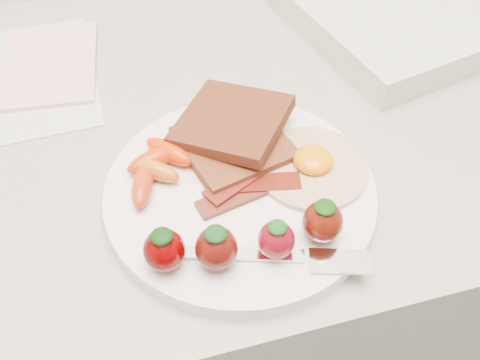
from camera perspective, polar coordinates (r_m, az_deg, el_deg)
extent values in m
cube|color=gray|center=(1.00, -0.99, -11.85)|extent=(2.00, 0.60, 0.90)
cylinder|color=white|center=(0.54, 0.00, -1.34)|extent=(0.27, 0.27, 0.02)
cube|color=#4E2512|center=(0.56, -0.67, 3.78)|extent=(0.12, 0.12, 0.01)
cube|color=#39160C|center=(0.56, -0.86, 6.29)|extent=(0.15, 0.15, 0.02)
cylinder|color=beige|center=(0.55, 7.64, 1.37)|extent=(0.12, 0.12, 0.01)
ellipsoid|color=orange|center=(0.54, 7.81, 2.17)|extent=(0.04, 0.04, 0.02)
cube|color=#401708|center=(0.52, 0.13, -1.55)|extent=(0.09, 0.04, 0.00)
cube|color=#360C03|center=(0.53, 1.58, -0.41)|extent=(0.09, 0.04, 0.00)
cube|color=#4E0D0E|center=(0.53, 0.45, 0.35)|extent=(0.09, 0.06, 0.00)
ellipsoid|color=red|center=(0.55, -9.12, 2.23)|extent=(0.06, 0.04, 0.02)
ellipsoid|color=#C15C16|center=(0.54, -9.02, 1.00)|extent=(0.05, 0.05, 0.02)
ellipsoid|color=#BA3012|center=(0.53, -10.36, -0.50)|extent=(0.04, 0.06, 0.02)
ellipsoid|color=#D63400|center=(0.55, -7.59, 3.01)|extent=(0.05, 0.06, 0.02)
ellipsoid|color=#540000|center=(0.46, -8.09, -7.44)|extent=(0.04, 0.04, 0.04)
ellipsoid|color=black|center=(0.45, -8.37, -5.94)|extent=(0.02, 0.02, 0.01)
ellipsoid|color=#4B0C06|center=(0.46, -2.54, -7.30)|extent=(0.04, 0.04, 0.04)
ellipsoid|color=#0D350F|center=(0.44, -2.63, -5.75)|extent=(0.02, 0.02, 0.01)
ellipsoid|color=maroon|center=(0.47, 3.89, -6.41)|extent=(0.03, 0.03, 0.04)
ellipsoid|color=#0E4910|center=(0.45, 4.02, -5.04)|extent=(0.02, 0.02, 0.01)
ellipsoid|color=#4F1106|center=(0.48, 8.80, -4.44)|extent=(0.04, 0.04, 0.04)
ellipsoid|color=#0C3A06|center=(0.47, 9.10, -2.88)|extent=(0.02, 0.02, 0.01)
cube|color=white|center=(0.48, -0.85, -7.85)|extent=(0.13, 0.05, 0.00)
cube|color=silver|center=(0.48, 10.61, -8.51)|extent=(0.06, 0.04, 0.00)
cube|color=silver|center=(0.73, -22.11, 9.95)|extent=(0.18, 0.24, 0.00)
cube|color=beige|center=(0.74, -19.69, 11.60)|extent=(0.13, 0.18, 0.01)
cube|color=beige|center=(0.82, 18.77, 17.17)|extent=(0.39, 0.34, 0.04)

